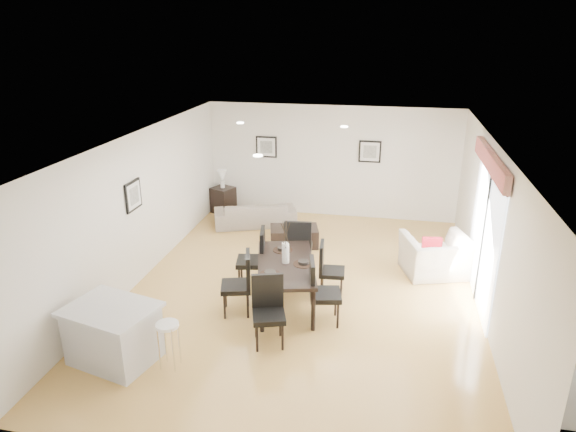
% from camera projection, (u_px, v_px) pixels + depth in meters
% --- Properties ---
extents(ground, '(8.00, 8.00, 0.00)m').
position_uv_depth(ground, '(302.00, 290.00, 9.13)').
color(ground, tan).
rests_on(ground, ground).
extents(wall_back, '(6.00, 0.04, 2.70)m').
position_uv_depth(wall_back, '(331.00, 162.00, 12.33)').
color(wall_back, white).
rests_on(wall_back, ground).
extents(wall_front, '(6.00, 0.04, 2.70)m').
position_uv_depth(wall_front, '(233.00, 363.00, 4.98)').
color(wall_front, white).
rests_on(wall_front, ground).
extents(wall_left, '(0.04, 8.00, 2.70)m').
position_uv_depth(wall_left, '(139.00, 208.00, 9.21)').
color(wall_left, white).
rests_on(wall_left, ground).
extents(wall_right, '(0.04, 8.00, 2.70)m').
position_uv_depth(wall_right, '(490.00, 233.00, 8.10)').
color(wall_right, white).
rests_on(wall_right, ground).
extents(ceiling, '(6.00, 8.00, 0.02)m').
position_uv_depth(ceiling, '(304.00, 141.00, 8.19)').
color(ceiling, white).
rests_on(ceiling, wall_back).
extents(sofa, '(2.03, 1.36, 0.55)m').
position_uv_depth(sofa, '(255.00, 214.00, 12.05)').
color(sofa, gray).
rests_on(sofa, ground).
extents(armchair, '(1.43, 1.33, 0.76)m').
position_uv_depth(armchair, '(436.00, 256.00, 9.59)').
color(armchair, beige).
rests_on(armchair, ground).
extents(dining_table, '(1.31, 1.98, 0.76)m').
position_uv_depth(dining_table, '(286.00, 267.00, 8.48)').
color(dining_table, black).
rests_on(dining_table, ground).
extents(dining_chair_wnear, '(0.58, 0.58, 1.05)m').
position_uv_depth(dining_chair_wnear, '(241.00, 280.00, 8.24)').
color(dining_chair_wnear, black).
rests_on(dining_chair_wnear, ground).
extents(dining_chair_wfar, '(0.57, 0.57, 1.10)m').
position_uv_depth(dining_chair_wfar, '(256.00, 255.00, 9.06)').
color(dining_chair_wfar, black).
rests_on(dining_chair_wfar, ground).
extents(dining_chair_enear, '(0.57, 0.57, 1.07)m').
position_uv_depth(dining_chair_enear, '(319.00, 288.00, 7.96)').
color(dining_chair_enear, black).
rests_on(dining_chair_enear, ground).
extents(dining_chair_efar, '(0.46, 0.46, 0.96)m').
position_uv_depth(dining_chair_efar, '(327.00, 266.00, 8.83)').
color(dining_chair_efar, black).
rests_on(dining_chair_efar, ground).
extents(dining_chair_head, '(0.59, 0.59, 1.04)m').
position_uv_depth(dining_chair_head, '(268.00, 306.00, 7.49)').
color(dining_chair_head, black).
rests_on(dining_chair_head, ground).
extents(dining_chair_foot, '(0.54, 0.54, 1.11)m').
position_uv_depth(dining_chair_foot, '(298.00, 244.00, 9.53)').
color(dining_chair_foot, black).
rests_on(dining_chair_foot, ground).
extents(vase, '(0.79, 1.30, 0.73)m').
position_uv_depth(vase, '(286.00, 245.00, 8.34)').
color(vase, white).
rests_on(vase, dining_table).
extents(coffee_table, '(1.12, 0.83, 0.40)m').
position_uv_depth(coffee_table, '(294.00, 236.00, 10.95)').
color(coffee_table, black).
rests_on(coffee_table, ground).
extents(side_table, '(0.63, 0.63, 0.64)m').
position_uv_depth(side_table, '(223.00, 200.00, 12.87)').
color(side_table, black).
rests_on(side_table, ground).
extents(table_lamp, '(0.23, 0.23, 0.44)m').
position_uv_depth(table_lamp, '(222.00, 176.00, 12.66)').
color(table_lamp, white).
rests_on(table_lamp, side_table).
extents(cushion, '(0.36, 0.14, 0.35)m').
position_uv_depth(cushion, '(432.00, 247.00, 9.43)').
color(cushion, '#AB1623').
rests_on(cushion, armchair).
extents(kitchen_island, '(1.37, 1.17, 0.83)m').
position_uv_depth(kitchen_island, '(113.00, 333.00, 7.10)').
color(kitchen_island, '#BDBDBF').
rests_on(kitchen_island, ground).
extents(bar_stool, '(0.31, 0.31, 0.68)m').
position_uv_depth(bar_stool, '(168.00, 330.00, 6.89)').
color(bar_stool, white).
rests_on(bar_stool, ground).
extents(framed_print_back_left, '(0.52, 0.04, 0.52)m').
position_uv_depth(framed_print_back_left, '(266.00, 147.00, 12.50)').
color(framed_print_back_left, black).
rests_on(framed_print_back_left, wall_back).
extents(framed_print_back_right, '(0.52, 0.04, 0.52)m').
position_uv_depth(framed_print_back_right, '(370.00, 152.00, 12.03)').
color(framed_print_back_right, black).
rests_on(framed_print_back_right, wall_back).
extents(framed_print_left_wall, '(0.04, 0.52, 0.52)m').
position_uv_depth(framed_print_left_wall, '(133.00, 196.00, 8.92)').
color(framed_print_left_wall, black).
rests_on(framed_print_left_wall, wall_left).
extents(sliding_door, '(0.12, 2.70, 2.57)m').
position_uv_depth(sliding_door, '(487.00, 208.00, 8.27)').
color(sliding_door, white).
rests_on(sliding_door, wall_right).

